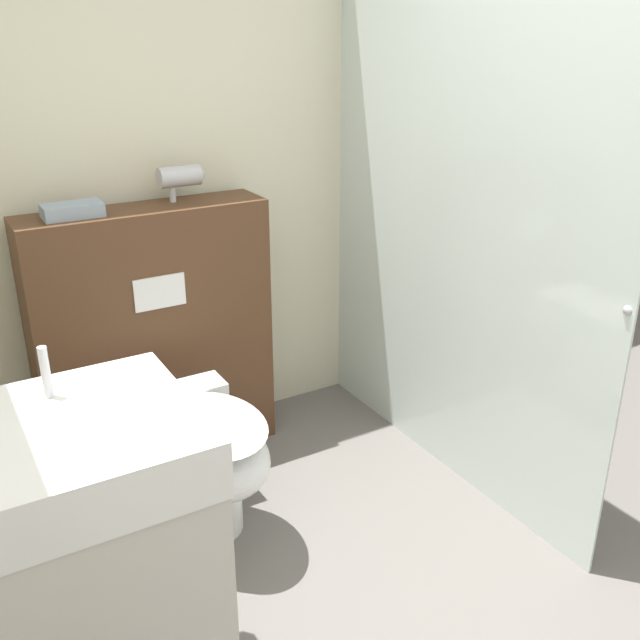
# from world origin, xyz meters

# --- Properties ---
(wall_back) EXTENTS (8.00, 0.06, 2.50)m
(wall_back) POSITION_xyz_m (0.00, 1.86, 1.25)
(wall_back) COLOR beige
(wall_back) RESTS_ON ground_plane
(partition_panel) EXTENTS (1.04, 0.27, 1.18)m
(partition_panel) POSITION_xyz_m (-0.34, 1.66, 0.59)
(partition_panel) COLOR #51331E
(partition_panel) RESTS_ON ground_plane
(shower_glass) EXTENTS (0.04, 1.76, 2.17)m
(shower_glass) POSITION_xyz_m (0.74, 0.95, 1.08)
(shower_glass) COLOR silver
(shower_glass) RESTS_ON ground_plane
(toilet) EXTENTS (0.40, 0.66, 0.54)m
(toilet) POSITION_xyz_m (-0.38, 1.00, 0.35)
(toilet) COLOR white
(toilet) RESTS_ON ground_plane
(sink_vanity) EXTENTS (0.63, 0.57, 1.14)m
(sink_vanity) POSITION_xyz_m (-0.96, 0.37, 0.50)
(sink_vanity) COLOR beige
(sink_vanity) RESTS_ON ground_plane
(hair_drier) EXTENTS (0.21, 0.09, 0.15)m
(hair_drier) POSITION_xyz_m (-0.15, 1.70, 1.29)
(hair_drier) COLOR #B7B7BC
(hair_drier) RESTS_ON partition_panel
(folded_towel) EXTENTS (0.23, 0.13, 0.05)m
(folded_towel) POSITION_xyz_m (-0.63, 1.65, 1.21)
(folded_towel) COLOR #8C9EAD
(folded_towel) RESTS_ON partition_panel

